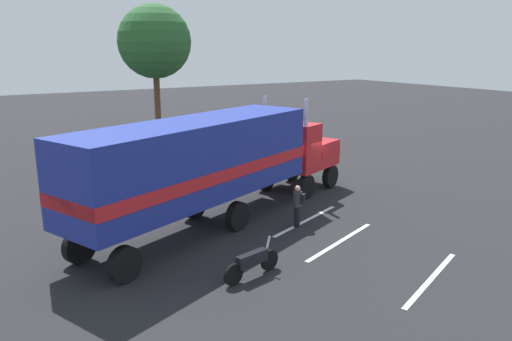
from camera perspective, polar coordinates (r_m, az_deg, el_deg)
name	(u,v)px	position (r m, az deg, el deg)	size (l,w,h in m)	color
ground_plane	(296,192)	(23.57, 4.61, -2.43)	(120.00, 120.00, 0.00)	#232326
lane_stripe_near	(306,221)	(19.73, 5.76, -5.77)	(4.40, 0.16, 0.01)	silver
lane_stripe_mid	(340,241)	(17.88, 9.69, -8.05)	(4.40, 0.16, 0.01)	silver
lane_stripe_far	(431,279)	(15.86, 19.51, -11.66)	(4.40, 0.16, 0.01)	silver
semi_truck	(216,160)	(18.75, -4.62, 1.23)	(14.05, 7.65, 4.50)	red
person_bystander	(298,204)	(18.79, 4.83, -3.90)	(0.45, 0.47, 1.63)	black
parked_car	(151,161)	(26.81, -11.95, 1.12)	(4.67, 3.91, 1.57)	#234C8C
motorcycle	(252,262)	(14.89, -0.43, -10.52)	(2.09, 0.52, 1.12)	black
tree_left	(155,42)	(36.84, -11.59, 14.29)	(5.18, 5.18, 9.61)	brown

